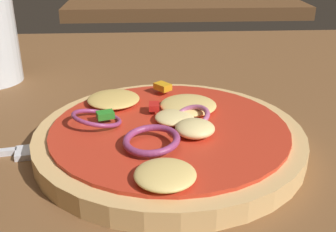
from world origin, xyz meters
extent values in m
cube|color=brown|center=(0.00, 0.00, 0.02)|extent=(1.49, 0.90, 0.03)
cylinder|color=tan|center=(-0.02, 0.02, 0.04)|extent=(0.23, 0.23, 0.02)
cylinder|color=red|center=(-0.02, 0.02, 0.05)|extent=(0.20, 0.20, 0.00)
ellipsoid|color=#F4DB8E|center=(-0.01, 0.03, 0.06)|extent=(0.03, 0.03, 0.01)
ellipsoid|color=#E5BC60|center=(-0.07, 0.07, 0.06)|extent=(0.05, 0.05, 0.01)
ellipsoid|color=#F4DB8E|center=(0.00, 0.00, 0.06)|extent=(0.03, 0.03, 0.01)
ellipsoid|color=#EFCC72|center=(0.00, 0.05, 0.06)|extent=(0.05, 0.05, 0.01)
ellipsoid|color=#EFCC72|center=(-0.03, -0.06, 0.06)|extent=(0.04, 0.04, 0.01)
torus|color=#93386B|center=(-0.08, 0.02, 0.06)|extent=(0.06, 0.06, 0.01)
torus|color=#93386B|center=(-0.03, -0.02, 0.06)|extent=(0.06, 0.06, 0.01)
torus|color=#B25984|center=(0.00, 0.02, 0.06)|extent=(0.04, 0.04, 0.01)
cube|color=orange|center=(-0.02, 0.09, 0.06)|extent=(0.02, 0.02, 0.01)
cube|color=#2D8C28|center=(-0.07, 0.03, 0.06)|extent=(0.02, 0.01, 0.01)
cube|color=red|center=(-0.03, 0.05, 0.06)|extent=(0.01, 0.01, 0.01)
cube|color=silver|center=(-0.14, 0.01, 0.03)|extent=(0.02, 0.02, 0.01)
cube|color=silver|center=(-0.11, 0.01, 0.03)|extent=(0.03, 0.01, 0.00)
cube|color=silver|center=(-0.11, 0.01, 0.03)|extent=(0.03, 0.01, 0.00)
cube|color=silver|center=(-0.11, 0.02, 0.03)|extent=(0.03, 0.01, 0.00)
cube|color=silver|center=(-0.11, 0.02, 0.03)|extent=(0.03, 0.01, 0.00)
camera|label=1|loc=(-0.04, -0.29, 0.20)|focal=44.22mm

